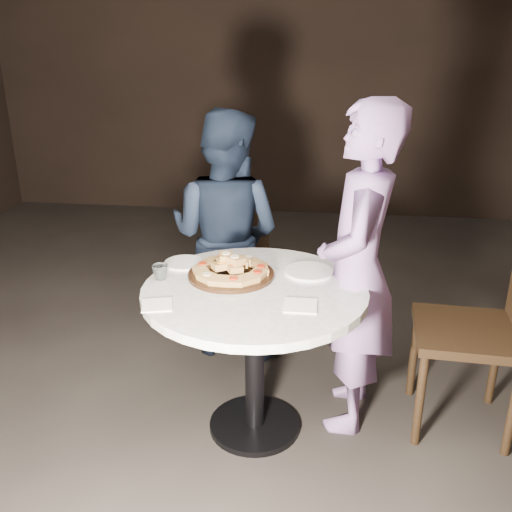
# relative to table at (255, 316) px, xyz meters

# --- Properties ---
(floor) EXTENTS (7.00, 7.00, 0.00)m
(floor) POSITION_rel_table_xyz_m (-0.12, 0.11, -0.61)
(floor) COLOR black
(floor) RESTS_ON ground
(table) EXTENTS (1.28, 1.28, 0.75)m
(table) POSITION_rel_table_xyz_m (0.00, 0.00, 0.00)
(table) COLOR black
(table) RESTS_ON ground
(serving_board) EXTENTS (0.43, 0.43, 0.02)m
(serving_board) POSITION_rel_table_xyz_m (-0.12, 0.11, 0.15)
(serving_board) COLOR black
(serving_board) RESTS_ON table
(focaccia_pile) EXTENTS (0.36, 0.34, 0.09)m
(focaccia_pile) POSITION_rel_table_xyz_m (-0.12, 0.11, 0.18)
(focaccia_pile) COLOR #A4793F
(focaccia_pile) RESTS_ON serving_board
(plate_left) EXTENTS (0.25, 0.25, 0.01)m
(plate_left) POSITION_rel_table_xyz_m (-0.37, 0.23, 0.14)
(plate_left) COLOR white
(plate_left) RESTS_ON table
(plate_right) EXTENTS (0.29, 0.29, 0.01)m
(plate_right) POSITION_rel_table_xyz_m (0.23, 0.19, 0.15)
(plate_right) COLOR white
(plate_right) RESTS_ON table
(water_glass) EXTENTS (0.09, 0.09, 0.07)m
(water_glass) POSITION_rel_table_xyz_m (-0.44, 0.04, 0.17)
(water_glass) COLOR silver
(water_glass) RESTS_ON table
(napkin_near) EXTENTS (0.15, 0.15, 0.01)m
(napkin_near) POSITION_rel_table_xyz_m (-0.38, -0.23, 0.14)
(napkin_near) COLOR white
(napkin_near) RESTS_ON table
(napkin_far) EXTENTS (0.14, 0.14, 0.01)m
(napkin_far) POSITION_rel_table_xyz_m (0.21, -0.16, 0.14)
(napkin_far) COLOR white
(napkin_far) RESTS_ON table
(chair_far) EXTENTS (0.44, 0.46, 0.84)m
(chair_far) POSITION_rel_table_xyz_m (-0.25, 1.15, -0.13)
(chair_far) COLOR black
(chair_far) RESTS_ON ground
(chair_right) EXTENTS (0.52, 0.50, 1.00)m
(chair_right) POSITION_rel_table_xyz_m (1.08, 0.16, -0.03)
(chair_right) COLOR black
(chair_right) RESTS_ON ground
(diner_navy) EXTENTS (0.82, 0.72, 1.43)m
(diner_navy) POSITION_rel_table_xyz_m (-0.26, 0.76, 0.10)
(diner_navy) COLOR #141E30
(diner_navy) RESTS_ON ground
(diner_teal) EXTENTS (0.43, 0.60, 1.55)m
(diner_teal) POSITION_rel_table_xyz_m (0.45, 0.17, 0.17)
(diner_teal) COLOR #7F66A2
(diner_teal) RESTS_ON ground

